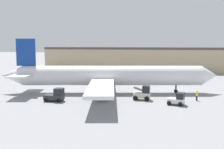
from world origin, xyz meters
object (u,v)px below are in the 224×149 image
baggage_tug (56,95)px  pushback_tug (177,99)px  belt_loader_truck (143,93)px  airplane (107,76)px  ground_crew_worker (197,95)px

baggage_tug → pushback_tug: baggage_tug is taller
belt_loader_truck → pushback_tug: 6.14m
baggage_tug → pushback_tug: size_ratio=1.12×
belt_loader_truck → pushback_tug: size_ratio=1.01×
pushback_tug → baggage_tug: bearing=-162.4°
airplane → ground_crew_worker: airplane is taller
airplane → pushback_tug: size_ratio=14.70×
ground_crew_worker → baggage_tug: bearing=-157.3°
ground_crew_worker → pushback_tug: size_ratio=0.60×
ground_crew_worker → belt_loader_truck: 8.75m
ground_crew_worker → belt_loader_truck: (-8.69, -0.98, 0.22)m
baggage_tug → belt_loader_truck: 14.26m
airplane → belt_loader_truck: bearing=-46.7°
airplane → ground_crew_worker: bearing=-25.5°
pushback_tug → belt_loader_truck: bearing=167.7°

